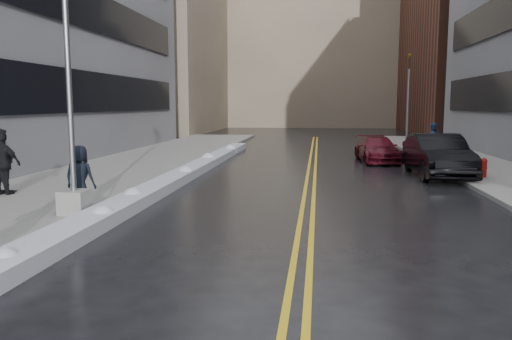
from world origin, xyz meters
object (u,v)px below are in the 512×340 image
(fire_hydrant, at_px, (484,167))
(pedestrian_east, at_px, (432,139))
(lamppost, at_px, (71,119))
(pedestrian_d, at_px, (3,164))
(car_maroon, at_px, (377,149))
(traffic_signal, at_px, (408,96))
(pedestrian_c, at_px, (80,177))
(car_black, at_px, (437,156))

(fire_hydrant, distance_m, pedestrian_east, 7.77)
(lamppost, distance_m, pedestrian_d, 4.36)
(pedestrian_east, bearing_deg, pedestrian_d, 36.75)
(pedestrian_d, bearing_deg, lamppost, 149.90)
(car_maroon, bearing_deg, lamppost, -127.95)
(fire_hydrant, distance_m, traffic_signal, 14.30)
(pedestrian_east, distance_m, car_maroon, 3.53)
(lamppost, xyz_separation_m, pedestrian_east, (12.07, 15.75, -1.50))
(pedestrian_c, height_order, pedestrian_east, pedestrian_east)
(fire_hydrant, height_order, pedestrian_d, pedestrian_d)
(fire_hydrant, height_order, pedestrian_east, pedestrian_east)
(pedestrian_c, height_order, car_black, pedestrian_c)
(lamppost, height_order, fire_hydrant, lamppost)
(pedestrian_east, xyz_separation_m, car_maroon, (-3.04, -1.75, -0.40))
(traffic_signal, distance_m, car_maroon, 8.90)
(lamppost, bearing_deg, pedestrian_east, 52.54)
(lamppost, relative_size, pedestrian_c, 4.54)
(fire_hydrant, relative_size, car_black, 0.14)
(lamppost, bearing_deg, car_black, 39.47)
(pedestrian_d, xyz_separation_m, car_black, (14.22, 6.60, -0.25))
(pedestrian_d, distance_m, pedestrian_east, 20.52)
(pedestrian_east, height_order, car_maroon, pedestrian_east)
(pedestrian_east, xyz_separation_m, car_black, (-1.27, -6.86, -0.18))
(lamppost, height_order, car_maroon, lamppost)
(car_black, bearing_deg, car_maroon, 107.48)
(car_maroon, bearing_deg, pedestrian_d, -141.89)
(pedestrian_c, xyz_separation_m, pedestrian_d, (-3.25, 1.64, 0.12))
(fire_hydrant, relative_size, pedestrian_d, 0.38)
(pedestrian_d, height_order, car_maroon, pedestrian_d)
(car_black, height_order, car_maroon, car_black)
(traffic_signal, height_order, car_maroon, traffic_signal)
(pedestrian_d, height_order, car_black, pedestrian_d)
(lamppost, xyz_separation_m, pedestrian_c, (-0.17, 0.65, -1.54))
(pedestrian_d, distance_m, car_black, 15.68)
(fire_hydrant, relative_size, car_maroon, 0.17)
(traffic_signal, xyz_separation_m, pedestrian_d, (-15.22, -19.71, -2.30))
(fire_hydrant, relative_size, traffic_signal, 0.12)
(fire_hydrant, height_order, car_maroon, car_maroon)
(lamppost, relative_size, car_maroon, 1.73)
(fire_hydrant, bearing_deg, traffic_signal, 92.05)
(pedestrian_d, bearing_deg, car_black, -151.36)
(lamppost, distance_m, car_black, 14.09)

